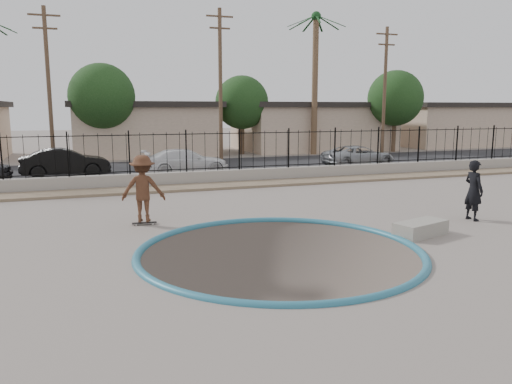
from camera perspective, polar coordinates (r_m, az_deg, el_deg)
The scene contains 24 objects.
ground at distance 24.74m, azimuth -8.62°, elevation -1.14°, with size 120.00×120.00×2.20m, color slate.
bowl_pit at distance 12.27m, azimuth 2.72°, elevation -6.83°, with size 6.84×6.84×1.80m, color #4A4138, non-canonical shape.
coping_ring at distance 12.27m, azimuth 2.72°, elevation -6.83°, with size 7.04×7.04×0.20m, color #276980.
rock_strip at distance 21.83m, azimuth -7.32°, elevation 0.54°, with size 42.00×1.60×0.11m, color #8F775D.
retaining_wall at distance 22.86m, azimuth -7.91°, elevation 1.56°, with size 42.00×0.45×0.60m, color gray.
fence at distance 22.73m, azimuth -7.98°, elevation 4.55°, with size 40.00×0.04×1.80m.
street at distance 29.44m, azimuth -10.49°, elevation 2.73°, with size 90.00×8.00×0.04m, color black.
house_center at distance 38.69m, azimuth -12.77°, elevation 7.17°, with size 10.60×8.60×3.90m.
house_east at distance 42.62m, azimuth 6.44°, elevation 7.55°, with size 12.60×8.60×3.90m.
house_east_far at distance 50.28m, azimuth 21.10°, elevation 7.28°, with size 11.60×8.60×3.90m.
palm_right at distance 37.87m, azimuth 6.81°, elevation 15.40°, with size 2.30×2.30×10.30m.
utility_pole_left at distance 30.97m, azimuth -22.60°, elevation 11.18°, with size 1.70×0.24×9.00m.
utility_pole_mid at distance 32.07m, azimuth -4.09°, elevation 12.25°, with size 1.70×0.24×9.50m.
utility_pole_right at distance 37.06m, azimuth 14.49°, elevation 11.23°, with size 1.70×0.24×9.00m.
street_tree_left at distance 34.94m, azimuth -17.20°, elevation 10.38°, with size 4.32×4.32×6.36m.
street_tree_mid at distance 37.68m, azimuth -1.62°, elevation 10.18°, with size 3.96×3.96×5.83m.
street_tree_right at distance 41.21m, azimuth 15.65°, elevation 10.27°, with size 4.32×4.32×6.36m.
skater at distance 15.20m, azimuth -12.77°, elevation 0.01°, with size 1.29×0.74×1.99m, color brown.
skateboard at distance 15.38m, azimuth -12.64°, elevation -3.47°, with size 0.73×0.23×0.06m.
videographer at distance 16.86m, azimuth 23.61°, elevation 0.18°, with size 0.69×0.45×1.88m, color black.
concrete_ledge at distance 14.42m, azimuth 18.29°, elevation -3.99°, with size 1.60×0.70×0.40m, color gray.
car_b at distance 26.95m, azimuth -20.97°, elevation 3.18°, with size 1.50×4.30×1.42m, color black.
car_c at distance 26.44m, azimuth -8.00°, elevation 3.48°, with size 1.82×4.47×1.30m, color silver.
car_d at distance 30.23m, azimuth 11.66°, elevation 4.07°, with size 2.03×4.40×1.22m, color #94989C.
Camera 1 is at (-4.42, -11.91, 3.47)m, focal length 35.00 mm.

